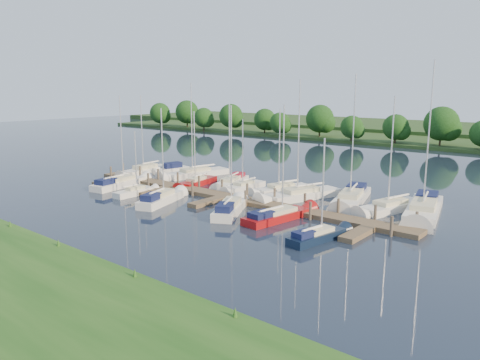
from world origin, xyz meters
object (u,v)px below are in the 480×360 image
Objects in this scene: sailboat_n_0 at (145,172)px; sailboat_n_5 at (244,187)px; motorboat at (171,170)px; dock at (222,198)px; sailboat_s_2 at (162,200)px.

sailboat_n_0 is 16.26m from sailboat_n_5.
dock is at bearing 165.17° from motorboat.
motorboat is 14.66m from sailboat_n_5.
sailboat_n_0 reaches higher than dock.
sailboat_n_5 is 0.84× the size of sailboat_s_2.
sailboat_n_0 reaches higher than motorboat.
dock is 6.06m from sailboat_s_2.
sailboat_n_0 is at bearing 165.96° from dock.
motorboat is at bearing -124.80° from sailboat_n_0.
sailboat_n_5 is at bearing 57.90° from sailboat_s_2.
sailboat_n_5 is at bearing 103.84° from dock.
sailboat_n_5 is at bearing -178.45° from motorboat.
sailboat_s_2 is (-2.41, -9.98, 0.07)m from sailboat_n_5.
sailboat_s_2 is at bearing 145.03° from motorboat.
sailboat_n_0 is at bearing 127.89° from sailboat_s_2.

